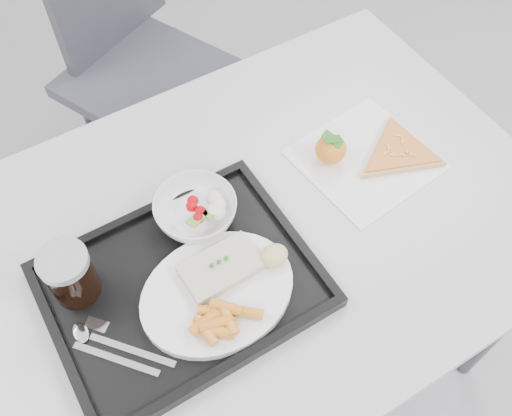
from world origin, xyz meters
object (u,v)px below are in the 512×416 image
(tray, at_px, (182,286))
(cola_glass, at_px, (70,274))
(tangerine, at_px, (331,149))
(salad_bowl, at_px, (196,210))
(table, at_px, (242,249))
(pizza_slice, at_px, (399,152))
(chair, at_px, (130,40))
(dinner_plate, at_px, (217,292))

(tray, xyz_separation_m, cola_glass, (-0.16, 0.08, 0.06))
(tray, bearing_deg, tangerine, 14.69)
(salad_bowl, bearing_deg, table, -45.64)
(tangerine, xyz_separation_m, pizza_slice, (0.13, -0.06, -0.02))
(chair, bearing_deg, table, -97.95)
(chair, distance_m, pizza_slice, 0.93)
(chair, bearing_deg, cola_glass, -117.21)
(salad_bowl, bearing_deg, dinner_plate, -105.38)
(table, distance_m, dinner_plate, 0.17)
(tray, distance_m, tangerine, 0.40)
(dinner_plate, bearing_deg, salad_bowl, 74.62)
(salad_bowl, height_order, cola_glass, cola_glass)
(table, xyz_separation_m, salad_bowl, (-0.06, 0.06, 0.11))
(pizza_slice, bearing_deg, chair, 105.86)
(salad_bowl, relative_size, cola_glass, 1.41)
(table, height_order, chair, chair)
(cola_glass, bearing_deg, chair, 62.79)
(chair, relative_size, pizza_slice, 4.00)
(dinner_plate, xyz_separation_m, pizza_slice, (0.47, 0.09, -0.01))
(tray, xyz_separation_m, tangerine, (0.38, 0.10, 0.03))
(tangerine, height_order, pizza_slice, tangerine)
(dinner_plate, bearing_deg, tangerine, 23.73)
(chair, height_order, pizza_slice, chair)
(table, xyz_separation_m, cola_glass, (-0.30, 0.04, 0.14))
(dinner_plate, relative_size, pizza_slice, 1.16)
(chair, distance_m, salad_bowl, 0.85)
(table, relative_size, chair, 1.29)
(salad_bowl, height_order, tangerine, tangerine)
(cola_glass, height_order, tangerine, cola_glass)
(tangerine, relative_size, pizza_slice, 0.28)
(dinner_plate, distance_m, tangerine, 0.37)
(chair, relative_size, salad_bowl, 6.11)
(dinner_plate, distance_m, salad_bowl, 0.16)
(salad_bowl, height_order, pizza_slice, salad_bowl)
(tray, height_order, pizza_slice, tray)
(cola_glass, relative_size, tangerine, 1.64)
(tangerine, bearing_deg, tray, -165.31)
(chair, relative_size, tangerine, 14.08)
(table, height_order, pizza_slice, pizza_slice)
(chair, bearing_deg, tangerine, -81.60)
(tray, bearing_deg, table, 18.18)
(tray, relative_size, tangerine, 6.81)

